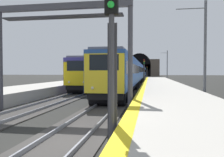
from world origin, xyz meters
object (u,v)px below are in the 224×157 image
object	(u,v)px
train_main_approaching	(137,72)
catenary_mast_far	(205,50)
railway_signal_near	(112,49)
railway_signal_mid	(144,69)
train_adjacent_platform	(116,72)
overhead_signal_gantry	(62,30)
catenary_mast_near	(167,66)
railway_signal_far	(147,71)

from	to	relation	value
train_main_approaching	catenary_mast_far	world-z (taller)	catenary_mast_far
railway_signal_near	railway_signal_mid	distance (m)	39.51
catenary_mast_far	train_adjacent_platform	bearing A→B (deg)	20.84
overhead_signal_gantry	catenary_mast_near	xyz separation A→B (m)	(46.94, -9.62, -0.92)
railway_signal_far	catenary_mast_near	size ratio (longest dim) A/B	0.60
train_main_approaching	overhead_signal_gantry	xyz separation A→B (m)	(-39.35, 2.25, 2.59)
train_main_approaching	railway_signal_far	distance (m)	44.68
train_main_approaching	railway_signal_far	size ratio (longest dim) A/B	16.02
railway_signal_near	railway_signal_far	distance (m)	90.54
train_main_approaching	railway_signal_mid	world-z (taller)	railway_signal_mid
railway_signal_mid	overhead_signal_gantry	world-z (taller)	overhead_signal_gantry
train_adjacent_platform	railway_signal_near	distance (m)	44.78
train_adjacent_platform	railway_signal_mid	distance (m)	8.00
railway_signal_near	overhead_signal_gantry	bearing A→B (deg)	-147.98
railway_signal_far	catenary_mast_far	size ratio (longest dim) A/B	0.58
railway_signal_near	catenary_mast_near	xyz separation A→B (m)	(53.49, -5.52, 0.91)
railway_signal_mid	train_main_approaching	bearing A→B (deg)	-163.91
train_main_approaching	railway_signal_mid	size ratio (longest dim) A/B	15.31
railway_signal_far	catenary_mast_near	world-z (taller)	catenary_mast_near
train_adjacent_platform	railway_signal_far	xyz separation A→B (m)	(46.21, -6.35, 0.53)
railway_signal_far	catenary_mast_near	xyz separation A→B (m)	(-37.04, -5.52, 1.12)
railway_signal_near	railway_signal_far	xyz separation A→B (m)	(90.53, 0.00, -0.21)
train_main_approaching	railway_signal_near	size ratio (longest dim) A/B	14.85
train_adjacent_platform	catenary_mast_far	world-z (taller)	catenary_mast_far
train_adjacent_platform	railway_signal_near	size ratio (longest dim) A/B	11.10
catenary_mast_near	catenary_mast_far	size ratio (longest dim) A/B	0.96
train_adjacent_platform	catenary_mast_near	distance (m)	15.09
overhead_signal_gantry	train_adjacent_platform	bearing A→B (deg)	3.41
train_adjacent_platform	catenary_mast_near	size ratio (longest dim) A/B	7.24
train_main_approaching	railway_signal_far	xyz separation A→B (m)	(44.63, -1.84, 0.55)
train_main_approaching	overhead_signal_gantry	world-z (taller)	overhead_signal_gantry
train_main_approaching	railway_signal_near	world-z (taller)	railway_signal_near
train_adjacent_platform	overhead_signal_gantry	xyz separation A→B (m)	(-37.77, -2.25, 2.58)
railway_signal_near	overhead_signal_gantry	world-z (taller)	overhead_signal_gantry
railway_signal_mid	railway_signal_far	size ratio (longest dim) A/B	1.05
overhead_signal_gantry	railway_signal_near	bearing A→B (deg)	-147.98
railway_signal_mid	catenary_mast_near	bearing A→B (deg)	158.46
railway_signal_near	train_adjacent_platform	bearing A→B (deg)	-171.85
railway_signal_near	catenary_mast_near	distance (m)	53.78
overhead_signal_gantry	catenary_mast_far	bearing A→B (deg)	-55.37
railway_signal_near	railway_signal_mid	xyz separation A→B (m)	(39.51, 0.00, -0.09)
railway_signal_near	overhead_signal_gantry	xyz separation A→B (m)	(6.55, 4.10, 1.83)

